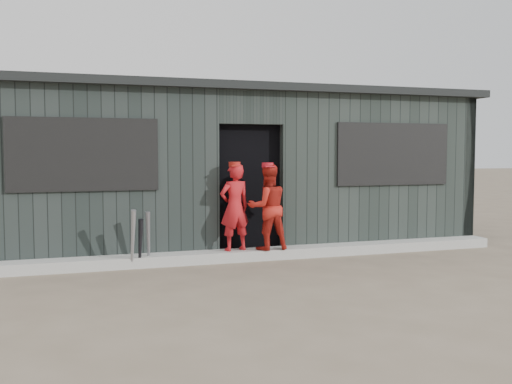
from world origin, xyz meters
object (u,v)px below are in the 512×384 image
object	(u,v)px
dugout	(226,169)
player_grey_back	(259,216)
player_red_right	(268,207)
player_red_left	(235,207)
bat_left	(133,240)
bat_right	(140,244)
bat_mid	(148,239)

from	to	relation	value
dugout	player_grey_back	bearing A→B (deg)	-78.10
player_red_right	dugout	size ratio (longest dim) A/B	0.15
player_red_left	dugout	bearing A→B (deg)	-112.04
bat_left	bat_right	bearing A→B (deg)	29.73
player_red_left	player_grey_back	xyz separation A→B (m)	(0.55, 0.55, -0.21)
player_red_right	player_red_left	bearing A→B (deg)	-10.47
bat_left	player_red_left	xyz separation A→B (m)	(1.49, 0.27, 0.37)
player_red_right	bat_right	bearing A→B (deg)	2.19
player_red_right	dugout	world-z (taller)	dugout
player_red_left	dugout	xyz separation A→B (m)	(0.32, 1.68, 0.50)
bat_right	dugout	size ratio (longest dim) A/B	0.08
player_red_right	player_grey_back	distance (m)	0.66
player_red_right	player_grey_back	size ratio (longest dim) A/B	1.09
bat_left	bat_right	size ratio (longest dim) A/B	1.22
bat_left	player_red_right	distance (m)	2.01
bat_mid	player_grey_back	xyz separation A→B (m)	(1.82, 0.65, 0.19)
bat_right	player_grey_back	size ratio (longest dim) A/B	0.60
player_red_left	player_red_right	distance (m)	0.49
bat_left	player_grey_back	bearing A→B (deg)	21.85
bat_mid	player_red_right	xyz separation A→B (m)	(1.74, 0.02, 0.39)
bat_left	player_grey_back	xyz separation A→B (m)	(2.04, 0.82, 0.16)
bat_mid	bat_right	bearing A→B (deg)	-138.23
bat_left	player_red_left	size ratio (longest dim) A/B	0.67
bat_mid	player_red_right	bearing A→B (deg)	0.72
bat_mid	dugout	distance (m)	2.54
dugout	player_red_left	bearing A→B (deg)	-100.74
player_red_left	bat_right	bearing A→B (deg)	-2.86
bat_mid	bat_left	bearing A→B (deg)	-143.30
bat_left	player_red_right	size ratio (longest dim) A/B	0.68
player_red_right	player_grey_back	bearing A→B (deg)	-98.48
player_red_right	bat_mid	bearing A→B (deg)	-1.15
player_grey_back	dugout	bearing A→B (deg)	-91.37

